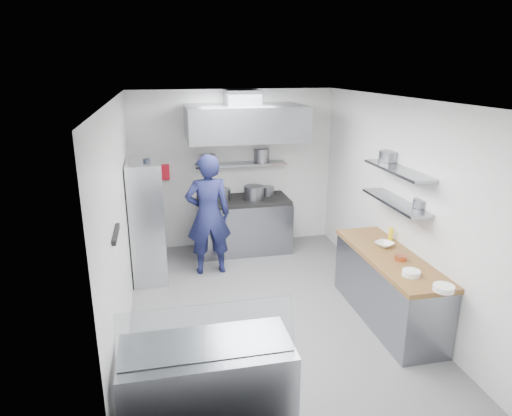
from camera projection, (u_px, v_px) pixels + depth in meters
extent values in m
plane|color=#58585A|center=(265.00, 307.00, 6.27)|extent=(5.00, 5.00, 0.00)
plane|color=silver|center=(267.00, 99.00, 5.44)|extent=(5.00, 5.00, 0.00)
cube|color=white|center=(234.00, 169.00, 8.19)|extent=(3.60, 2.80, 0.02)
cube|color=white|center=(340.00, 306.00, 3.52)|extent=(3.60, 2.80, 0.02)
cube|color=white|center=(121.00, 220.00, 5.49)|extent=(2.80, 5.00, 0.02)
cube|color=white|center=(394.00, 202.00, 6.21)|extent=(2.80, 5.00, 0.02)
cube|color=gray|center=(244.00, 226.00, 8.12)|extent=(1.60, 0.80, 0.90)
cube|color=black|center=(244.00, 200.00, 7.97)|extent=(1.57, 0.78, 0.06)
cylinder|color=slate|center=(223.00, 195.00, 7.84)|extent=(0.27, 0.27, 0.20)
cylinder|color=slate|center=(254.00, 193.00, 7.88)|extent=(0.35, 0.35, 0.24)
cylinder|color=slate|center=(268.00, 191.00, 8.15)|extent=(0.23, 0.23, 0.16)
cube|color=gray|center=(241.00, 164.00, 8.02)|extent=(1.60, 0.30, 0.04)
cylinder|color=slate|center=(208.00, 160.00, 7.84)|extent=(0.27, 0.27, 0.18)
cylinder|color=slate|center=(262.00, 155.00, 8.16)|extent=(0.28, 0.28, 0.22)
cube|color=gray|center=(245.00, 122.00, 7.40)|extent=(1.90, 1.15, 0.55)
cube|color=slate|center=(242.00, 97.00, 7.50)|extent=(0.55, 0.55, 0.24)
cube|color=red|center=(163.00, 172.00, 7.87)|extent=(0.22, 0.10, 0.26)
imported|color=#151940|center=(208.00, 215.00, 7.08)|extent=(0.71, 0.47, 1.92)
cube|color=silver|center=(148.00, 220.00, 6.94)|extent=(0.50, 0.90, 1.85)
cube|color=white|center=(148.00, 233.00, 6.78)|extent=(0.16, 0.20, 0.18)
cube|color=yellow|center=(146.00, 196.00, 6.89)|extent=(0.15, 0.20, 0.18)
cylinder|color=black|center=(147.00, 165.00, 6.62)|extent=(0.10, 0.10, 0.18)
cube|color=black|center=(116.00, 234.00, 4.61)|extent=(0.04, 0.55, 0.05)
cube|color=gray|center=(387.00, 289.00, 5.88)|extent=(0.62, 2.00, 0.84)
cube|color=brown|center=(391.00, 257.00, 5.75)|extent=(0.65, 2.04, 0.06)
cylinder|color=white|center=(444.00, 288.00, 4.82)|extent=(0.22, 0.22, 0.06)
cylinder|color=white|center=(411.00, 273.00, 5.17)|extent=(0.21, 0.21, 0.06)
cylinder|color=#C25C36|center=(400.00, 258.00, 5.58)|extent=(0.14, 0.14, 0.06)
cylinder|color=yellow|center=(391.00, 234.00, 6.20)|extent=(0.07, 0.07, 0.18)
imported|color=white|center=(384.00, 244.00, 6.01)|extent=(0.30, 0.30, 0.06)
cube|color=gray|center=(395.00, 202.00, 5.87)|extent=(0.30, 1.30, 0.04)
cube|color=gray|center=(398.00, 170.00, 5.75)|extent=(0.30, 1.30, 0.04)
cylinder|color=slate|center=(422.00, 203.00, 5.57)|extent=(0.21, 0.21, 0.10)
cylinder|color=slate|center=(389.00, 156.00, 6.16)|extent=(0.27, 0.27, 0.14)
cube|color=gray|center=(208.00, 387.00, 4.08)|extent=(1.50, 0.70, 0.85)
cube|color=silver|center=(207.00, 332.00, 3.77)|extent=(1.47, 0.19, 0.42)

